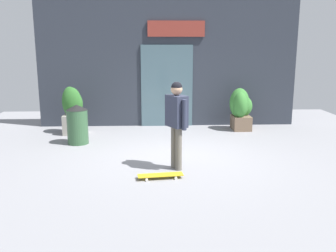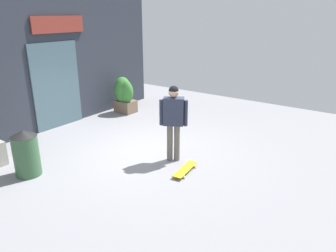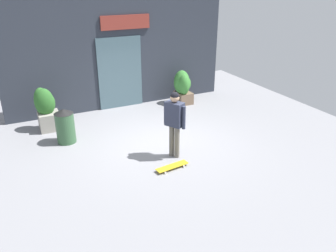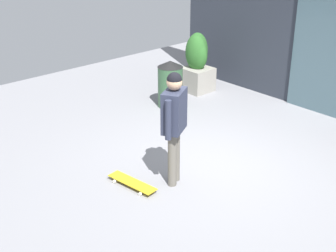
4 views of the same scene
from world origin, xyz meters
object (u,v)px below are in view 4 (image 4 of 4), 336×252
(skateboarder, at_px, (174,117))
(trash_bin, at_px, (170,84))
(skateboard, at_px, (132,183))
(planter_box_left, at_px, (197,60))

(skateboarder, relative_size, trash_bin, 1.76)
(skateboard, bearing_deg, skateboarder, -128.62)
(trash_bin, bearing_deg, skateboarder, -41.28)
(planter_box_left, bearing_deg, skateboard, -57.70)
(skateboard, relative_size, planter_box_left, 0.66)
(skateboarder, xyz_separation_m, planter_box_left, (-2.67, 3.16, -0.36))
(planter_box_left, distance_m, trash_bin, 1.19)
(trash_bin, bearing_deg, planter_box_left, 106.83)
(skateboard, distance_m, planter_box_left, 4.43)
(planter_box_left, height_order, trash_bin, planter_box_left)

